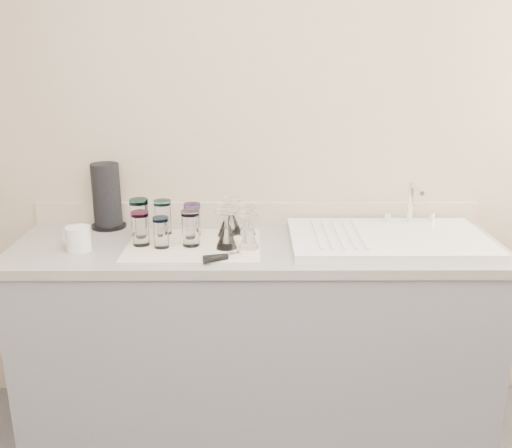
{
  "coord_description": "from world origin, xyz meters",
  "views": [
    {
      "loc": [
        -0.02,
        -1.07,
        1.69
      ],
      "look_at": [
        -0.01,
        1.15,
        1.0
      ],
      "focal_mm": 40.0,
      "sensor_mm": 36.0,
      "label": 1
    }
  ],
  "objects_px": {
    "goblet_back_left": "(226,226)",
    "tumbler_lavender": "(191,228)",
    "tumbler_purple": "(192,219)",
    "paper_towel_roll": "(107,197)",
    "tumbler_teal": "(140,217)",
    "goblet_extra": "(232,221)",
    "goblet_back_right": "(248,225)",
    "white_mug": "(78,239)",
    "tumbler_blue": "(161,232)",
    "can_opener": "(223,257)",
    "sink_unit": "(388,238)",
    "goblet_front_right": "(249,236)",
    "tumbler_cyan": "(163,217)",
    "tumbler_magenta": "(141,228)",
    "goblet_front_left": "(226,235)"
  },
  "relations": [
    {
      "from": "paper_towel_roll",
      "to": "tumbler_purple",
      "type": "bearing_deg",
      "value": -20.17
    },
    {
      "from": "tumbler_purple",
      "to": "goblet_front_left",
      "type": "height_order",
      "value": "goblet_front_left"
    },
    {
      "from": "can_opener",
      "to": "sink_unit",
      "type": "bearing_deg",
      "value": 17.43
    },
    {
      "from": "goblet_back_left",
      "to": "tumbler_lavender",
      "type": "bearing_deg",
      "value": -137.21
    },
    {
      "from": "goblet_back_right",
      "to": "goblet_extra",
      "type": "height_order",
      "value": "goblet_extra"
    },
    {
      "from": "tumbler_cyan",
      "to": "tumbler_purple",
      "type": "bearing_deg",
      "value": -12.26
    },
    {
      "from": "tumbler_teal",
      "to": "goblet_front_left",
      "type": "xyz_separation_m",
      "value": [
        0.38,
        -0.17,
        -0.03
      ]
    },
    {
      "from": "goblet_back_left",
      "to": "white_mug",
      "type": "height_order",
      "value": "goblet_back_left"
    },
    {
      "from": "tumbler_purple",
      "to": "paper_towel_roll",
      "type": "relative_size",
      "value": 0.48
    },
    {
      "from": "tumbler_teal",
      "to": "tumbler_lavender",
      "type": "xyz_separation_m",
      "value": [
        0.23,
        -0.14,
        -0.01
      ]
    },
    {
      "from": "tumbler_lavender",
      "to": "tumbler_blue",
      "type": "bearing_deg",
      "value": -168.97
    },
    {
      "from": "tumbler_teal",
      "to": "goblet_extra",
      "type": "bearing_deg",
      "value": 3.92
    },
    {
      "from": "tumbler_lavender",
      "to": "sink_unit",
      "type": "bearing_deg",
      "value": 3.65
    },
    {
      "from": "tumbler_teal",
      "to": "tumbler_cyan",
      "type": "height_order",
      "value": "tumbler_teal"
    },
    {
      "from": "tumbler_cyan",
      "to": "tumbler_blue",
      "type": "distance_m",
      "value": 0.18
    },
    {
      "from": "goblet_back_left",
      "to": "goblet_front_right",
      "type": "xyz_separation_m",
      "value": [
        0.1,
        -0.15,
        0.0
      ]
    },
    {
      "from": "goblet_back_right",
      "to": "goblet_front_right",
      "type": "xyz_separation_m",
      "value": [
        0.01,
        -0.17,
        0.01
      ]
    },
    {
      "from": "tumbler_teal",
      "to": "can_opener",
      "type": "height_order",
      "value": "tumbler_teal"
    },
    {
      "from": "goblet_extra",
      "to": "paper_towel_roll",
      "type": "xyz_separation_m",
      "value": [
        -0.57,
        0.11,
        0.08
      ]
    },
    {
      "from": "tumbler_blue",
      "to": "tumbler_teal",
      "type": "bearing_deg",
      "value": 126.11
    },
    {
      "from": "can_opener",
      "to": "goblet_back_left",
      "type": "bearing_deg",
      "value": 90.22
    },
    {
      "from": "tumbler_purple",
      "to": "paper_towel_roll",
      "type": "xyz_separation_m",
      "value": [
        -0.4,
        0.15,
        0.06
      ]
    },
    {
      "from": "tumbler_lavender",
      "to": "paper_towel_roll",
      "type": "height_order",
      "value": "paper_towel_roll"
    },
    {
      "from": "tumbler_purple",
      "to": "paper_towel_roll",
      "type": "height_order",
      "value": "paper_towel_roll"
    },
    {
      "from": "goblet_back_right",
      "to": "white_mug",
      "type": "distance_m",
      "value": 0.71
    },
    {
      "from": "goblet_back_right",
      "to": "can_opener",
      "type": "relative_size",
      "value": 0.81
    },
    {
      "from": "tumbler_purple",
      "to": "tumbler_lavender",
      "type": "xyz_separation_m",
      "value": [
        0.01,
        -0.13,
        0.0
      ]
    },
    {
      "from": "white_mug",
      "to": "tumbler_purple",
      "type": "bearing_deg",
      "value": 20.58
    },
    {
      "from": "paper_towel_roll",
      "to": "sink_unit",
      "type": "bearing_deg",
      "value": -10.28
    },
    {
      "from": "sink_unit",
      "to": "goblet_extra",
      "type": "relative_size",
      "value": 5.24
    },
    {
      "from": "tumbler_cyan",
      "to": "can_opener",
      "type": "relative_size",
      "value": 0.95
    },
    {
      "from": "tumbler_teal",
      "to": "can_opener",
      "type": "distance_m",
      "value": 0.49
    },
    {
      "from": "tumbler_cyan",
      "to": "goblet_extra",
      "type": "height_order",
      "value": "goblet_extra"
    },
    {
      "from": "goblet_back_right",
      "to": "goblet_extra",
      "type": "bearing_deg",
      "value": 164.78
    },
    {
      "from": "white_mug",
      "to": "goblet_back_left",
      "type": "bearing_deg",
      "value": 15.75
    },
    {
      "from": "sink_unit",
      "to": "tumbler_lavender",
      "type": "relative_size",
      "value": 5.5
    },
    {
      "from": "paper_towel_roll",
      "to": "tumbler_teal",
      "type": "bearing_deg",
      "value": -38.95
    },
    {
      "from": "tumbler_purple",
      "to": "tumbler_magenta",
      "type": "distance_m",
      "value": 0.23
    },
    {
      "from": "tumbler_cyan",
      "to": "paper_towel_roll",
      "type": "xyz_separation_m",
      "value": [
        -0.27,
        0.12,
        0.06
      ]
    },
    {
      "from": "goblet_back_right",
      "to": "tumbler_blue",
      "type": "bearing_deg",
      "value": -154.26
    },
    {
      "from": "goblet_back_right",
      "to": "goblet_front_left",
      "type": "xyz_separation_m",
      "value": [
        -0.08,
        -0.18,
        0.01
      ]
    },
    {
      "from": "tumbler_teal",
      "to": "goblet_extra",
      "type": "xyz_separation_m",
      "value": [
        0.4,
        0.03,
        -0.03
      ]
    },
    {
      "from": "tumbler_purple",
      "to": "goblet_extra",
      "type": "distance_m",
      "value": 0.17
    },
    {
      "from": "goblet_extra",
      "to": "goblet_front_right",
      "type": "bearing_deg",
      "value": -68.21
    },
    {
      "from": "tumbler_purple",
      "to": "goblet_back_right",
      "type": "relative_size",
      "value": 1.12
    },
    {
      "from": "goblet_extra",
      "to": "goblet_front_left",
      "type": "bearing_deg",
      "value": -94.15
    },
    {
      "from": "tumbler_purple",
      "to": "goblet_front_right",
      "type": "height_order",
      "value": "goblet_front_right"
    },
    {
      "from": "goblet_front_left",
      "to": "white_mug",
      "type": "distance_m",
      "value": 0.6
    },
    {
      "from": "tumbler_blue",
      "to": "goblet_back_left",
      "type": "xyz_separation_m",
      "value": [
        0.26,
        0.15,
        -0.02
      ]
    },
    {
      "from": "sink_unit",
      "to": "goblet_extra",
      "type": "distance_m",
      "value": 0.68
    }
  ]
}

